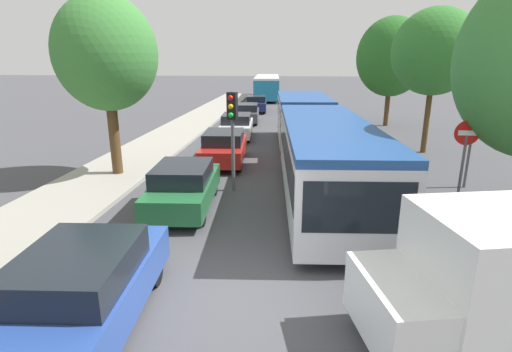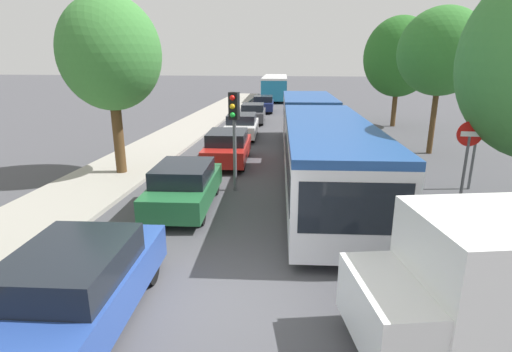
{
  "view_description": "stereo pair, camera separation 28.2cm",
  "coord_description": "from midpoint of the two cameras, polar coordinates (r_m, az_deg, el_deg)",
  "views": [
    {
      "loc": [
        1.26,
        -6.49,
        4.47
      ],
      "look_at": [
        0.2,
        4.53,
        1.2
      ],
      "focal_mm": 28.0,
      "sensor_mm": 36.0,
      "label": 1
    },
    {
      "loc": [
        1.54,
        -6.46,
        4.47
      ],
      "look_at": [
        0.2,
        4.53,
        1.2
      ],
      "focal_mm": 28.0,
      "sensor_mm": 36.0,
      "label": 2
    }
  ],
  "objects": [
    {
      "name": "ground_plane",
      "position": [
        7.99,
        -5.85,
        -17.66
      ],
      "size": [
        200.0,
        200.0,
        0.0
      ],
      "primitive_type": "plane",
      "color": "#47474C"
    },
    {
      "name": "kerb_strip_left",
      "position": [
        27.78,
        -9.97,
        7.12
      ],
      "size": [
        3.2,
        49.91,
        0.14
      ],
      "primitive_type": "cube",
      "color": "#9E998E",
      "rests_on": "ground"
    },
    {
      "name": "articulated_bus",
      "position": [
        16.51,
        7.73,
        5.88
      ],
      "size": [
        3.69,
        17.37,
        2.56
      ],
      "rotation": [
        0.0,
        0.0,
        -1.51
      ],
      "color": "silver",
      "rests_on": "ground"
    },
    {
      "name": "city_bus_rear",
      "position": [
        46.6,
        1.42,
        12.77
      ],
      "size": [
        3.22,
        11.82,
        2.52
      ],
      "rotation": [
        0.0,
        0.0,
        1.63
      ],
      "color": "teal",
      "rests_on": "ground"
    },
    {
      "name": "queued_car_blue",
      "position": [
        7.58,
        -24.52,
        -14.49
      ],
      "size": [
        2.1,
        4.43,
        1.5
      ],
      "rotation": [
        0.0,
        0.0,
        1.64
      ],
      "color": "#284799",
      "rests_on": "ground"
    },
    {
      "name": "queued_car_green",
      "position": [
        12.4,
        -10.94,
        -1.47
      ],
      "size": [
        1.98,
        4.16,
        1.41
      ],
      "rotation": [
        0.0,
        0.0,
        1.64
      ],
      "color": "#236638",
      "rests_on": "ground"
    },
    {
      "name": "queued_car_red",
      "position": [
        17.57,
        -5.04,
        4.11
      ],
      "size": [
        2.02,
        4.24,
        1.44
      ],
      "rotation": [
        0.0,
        0.0,
        1.64
      ],
      "color": "#B21E19",
      "rests_on": "ground"
    },
    {
      "name": "queued_car_white",
      "position": [
        23.29,
        -3.13,
        7.16
      ],
      "size": [
        1.97,
        4.14,
        1.4
      ],
      "rotation": [
        0.0,
        0.0,
        1.64
      ],
      "color": "white",
      "rests_on": "ground"
    },
    {
      "name": "queued_car_graphite",
      "position": [
        28.96,
        -1.61,
        8.97
      ],
      "size": [
        1.9,
        4.01,
        1.36
      ],
      "rotation": [
        0.0,
        0.0,
        1.64
      ],
      "color": "#47474C",
      "rests_on": "ground"
    },
    {
      "name": "queued_car_navy",
      "position": [
        34.94,
        -0.18,
        10.29
      ],
      "size": [
        1.95,
        4.09,
        1.39
      ],
      "rotation": [
        0.0,
        0.0,
        1.64
      ],
      "color": "navy",
      "rests_on": "ground"
    },
    {
      "name": "traffic_light",
      "position": [
        13.51,
        -4.01,
        8.03
      ],
      "size": [
        0.36,
        0.39,
        3.4
      ],
      "rotation": [
        0.0,
        0.0,
        -1.77
      ],
      "color": "#56595E",
      "rests_on": "ground"
    },
    {
      "name": "no_entry_sign",
      "position": [
        12.72,
        27.03,
        2.88
      ],
      "size": [
        0.7,
        0.08,
        2.82
      ],
      "rotation": [
        0.0,
        0.0,
        -1.57
      ],
      "color": "#56595E",
      "rests_on": "ground"
    },
    {
      "name": "direction_sign_post",
      "position": [
        15.67,
        28.33,
        7.49
      ],
      "size": [
        0.22,
        1.4,
        3.6
      ],
      "rotation": [
        0.0,
        0.0,
        3.25
      ],
      "color": "#56595E",
      "rests_on": "ground"
    },
    {
      "name": "tree_left_mid",
      "position": [
        16.17,
        -21.22,
        15.58
      ],
      "size": [
        3.7,
        3.7,
        6.71
      ],
      "color": "#51381E",
      "rests_on": "ground"
    },
    {
      "name": "tree_right_mid",
      "position": [
        20.84,
        23.8,
        15.64
      ],
      "size": [
        3.92,
        3.92,
        6.75
      ],
      "color": "#51381E",
      "rests_on": "ground"
    },
    {
      "name": "tree_right_far",
      "position": [
        28.81,
        18.53,
        15.82
      ],
      "size": [
        4.55,
        4.55,
        7.12
      ],
      "color": "#51381E",
      "rests_on": "ground"
    }
  ]
}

